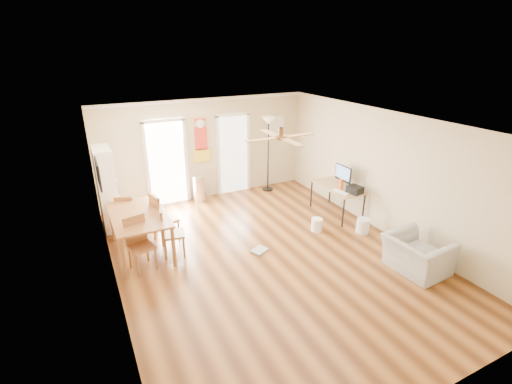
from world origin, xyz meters
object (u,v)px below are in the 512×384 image
bookshelf (107,189)px  wastebasket_b (363,226)px  dining_table (141,233)px  dining_chair_right_a (165,217)px  trash_can (199,189)px  wastebasket_a (317,225)px  torchiere_lamp (268,155)px  dining_chair_near (141,244)px  computer_desk (336,200)px  dining_chair_far (127,214)px  dining_chair_right_b (173,231)px  printer (355,190)px  armchair (417,255)px

bookshelf → wastebasket_b: bearing=-46.6°
dining_table → dining_chair_right_a: bearing=25.9°
trash_can → wastebasket_a: (1.78, -2.71, -0.21)m
torchiere_lamp → wastebasket_a: size_ratio=7.29×
dining_chair_near → computer_desk: dining_chair_near is taller
bookshelf → dining_chair_far: bearing=-75.3°
computer_desk → wastebasket_a: bearing=-150.8°
dining_chair_right_b → wastebasket_a: 3.11m
dining_chair_near → computer_desk: size_ratio=0.75×
dining_chair_right_a → dining_chair_far: bearing=31.1°
printer → dining_chair_right_b: bearing=163.5°
dining_chair_right_b → wastebasket_b: size_ratio=3.08×
torchiere_lamp → dining_chair_right_a: bearing=-154.1°
dining_table → trash_can: (1.83, 1.92, -0.07)m
printer → computer_desk: bearing=88.6°
dining_chair_near → printer: bearing=-17.5°
wastebasket_a → wastebasket_b: wastebasket_b is taller
dining_chair_right_a → wastebasket_b: dining_chair_right_a is taller
dining_chair_far → wastebasket_b: size_ratio=2.81×
dining_table → dining_chair_right_a: (0.55, 0.27, 0.11)m
dining_chair_far → armchair: bearing=158.7°
bookshelf → dining_chair_far: 0.72m
bookshelf → computer_desk: (4.92, -1.70, -0.56)m
computer_desk → printer: bearing=-80.9°
computer_desk → wastebasket_a: computer_desk is taller
bookshelf → printer: (5.00, -2.21, -0.12)m
trash_can → wastebasket_b: 4.17m
dining_chair_right_a → wastebasket_a: 3.26m
bookshelf → dining_chair_right_b: size_ratio=1.85×
dining_chair_right_b → dining_chair_far: 1.47m
dining_chair_right_a → dining_chair_near: size_ratio=1.07×
dining_chair_far → printer: dining_chair_far is taller
dining_chair_right_b → wastebasket_b: (3.90, -0.95, -0.33)m
dining_table → torchiere_lamp: size_ratio=0.81×
dining_chair_right_b → dining_chair_far: (-0.65, 1.31, -0.04)m
computer_desk → armchair: (-0.22, -2.59, -0.02)m
printer → armchair: 2.15m
dining_chair_near → torchiere_lamp: (3.90, 2.44, 0.53)m
wastebasket_a → armchair: 2.20m
torchiere_lamp → wastebasket_b: 3.34m
printer → wastebasket_b: printer is taller
computer_desk → printer: 0.67m
computer_desk → torchiere_lamp: bearing=108.6°
bookshelf → trash_can: bookshelf is taller
armchair → wastebasket_a: bearing=15.3°
bookshelf → torchiere_lamp: (4.20, 0.43, 0.11)m
wastebasket_a → wastebasket_b: size_ratio=0.88×
torchiere_lamp → wastebasket_b: (0.65, -3.16, -0.87)m
bookshelf → torchiere_lamp: size_ratio=0.89×
dining_chair_right_b → trash_can: 2.62m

